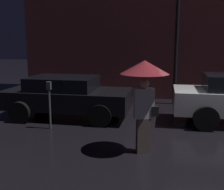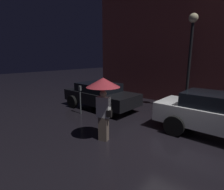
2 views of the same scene
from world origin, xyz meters
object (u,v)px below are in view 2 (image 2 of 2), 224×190
(parked_car_white, at_px, (224,115))
(pedestrian_with_umbrella, at_px, (103,91))
(parked_car_black, at_px, (100,95))
(street_lamp_near, at_px, (191,44))
(parking_meter, at_px, (80,97))

(parked_car_white, xyz_separation_m, pedestrian_with_umbrella, (-2.99, -2.66, 0.84))
(parked_car_black, bearing_deg, street_lamp_near, 38.08)
(parked_car_white, distance_m, street_lamp_near, 4.13)
(parked_car_white, relative_size, parking_meter, 3.29)
(pedestrian_with_umbrella, bearing_deg, parking_meter, -42.30)
(parked_car_white, xyz_separation_m, street_lamp_near, (-2.01, 2.61, 2.49))
(parked_car_black, relative_size, parking_meter, 3.02)
(parked_car_black, xyz_separation_m, street_lamp_near, (3.62, 2.62, 2.57))
(parking_meter, xyz_separation_m, street_lamp_near, (3.71, 3.92, 2.46))
(pedestrian_with_umbrella, bearing_deg, parked_car_black, -61.18)
(parked_car_white, distance_m, parking_meter, 5.87)
(parked_car_black, distance_m, street_lamp_near, 5.15)
(pedestrian_with_umbrella, distance_m, parking_meter, 3.14)
(parked_car_white, height_order, pedestrian_with_umbrella, pedestrian_with_umbrella)
(parked_car_black, height_order, street_lamp_near, street_lamp_near)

